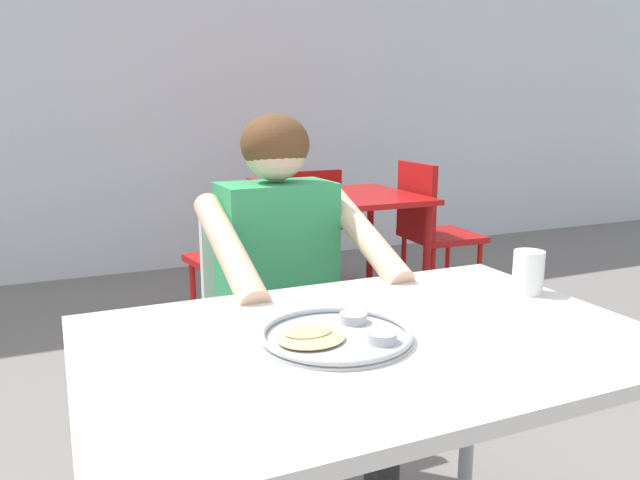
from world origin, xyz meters
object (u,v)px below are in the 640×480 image
Objects in this scene: table_foreground at (370,373)px; diner_foreground at (289,278)px; drinking_cup at (528,271)px; chair_red_right at (430,224)px; chair_red_far at (308,219)px; thali_tray at (336,334)px; table_background_red at (342,211)px; chair_foreground at (265,320)px; chair_red_left at (248,247)px.

diner_foreground is at bearing 85.50° from table_foreground.
drinking_cup is 0.12× the size of chair_red_right.
table_foreground is at bearing -168.77° from drinking_cup.
chair_red_far is (0.99, 2.70, -0.20)m from table_foreground.
thali_tray is at bearing -128.15° from chair_red_right.
table_background_red is 0.60m from chair_red_right.
chair_foreground reaches higher than drinking_cup.
diner_foreground is at bearing -102.37° from chair_red_left.
chair_red_far is at bearing 69.88° from table_foreground.
drinking_cup is 2.21m from chair_red_right.
thali_tray is 0.58m from drinking_cup.
chair_foreground is 1.07× the size of chair_red_left.
diner_foreground reaches higher than thali_tray.
chair_red_right is (0.59, -0.03, -0.12)m from table_background_red.
table_foreground is 10.60× the size of drinking_cup.
table_foreground is 0.83m from chair_foreground.
diner_foreground is 1.72m from table_background_red.
drinking_cup is 0.13× the size of table_background_red.
table_background_red is at bearing 3.36° from chair_red_left.
table_foreground is 0.96× the size of diner_foreground.
chair_red_right reaches higher than drinking_cup.
chair_foreground is 0.74× the size of diner_foreground.
table_foreground reaches higher than table_background_red.
table_foreground is 2.26m from table_background_red.
chair_red_left is at bearing 75.30° from chair_foreground.
chair_red_right is (1.52, 2.04, -0.16)m from table_foreground.
thali_tray is 0.35× the size of chair_foreground.
diner_foreground is 1.48× the size of chair_red_far.
chair_red_right is at bearing 39.65° from chair_foreground.
chair_red_right is at bearing -2.60° from table_background_red.
chair_red_far reaches higher than table_foreground.
chair_foreground is (0.04, 0.81, -0.16)m from table_foreground.
chair_red_right is (1.47, 1.45, -0.21)m from diner_foreground.
table_background_red is (0.89, 1.25, 0.12)m from chair_foreground.
chair_foreground is 0.99× the size of chair_red_right.
table_background_red is 0.66m from chair_red_far.
chair_red_right is at bearing 53.29° from table_foreground.
chair_red_left is at bearing 77.80° from thali_tray.
chair_red_left is (0.32, 1.44, -0.24)m from diner_foreground.
table_foreground is at bearing -5.67° from thali_tray.
chair_foreground is 0.30m from diner_foreground.
drinking_cup is at bearing 11.23° from table_foreground.
chair_red_far is at bearing 128.47° from chair_red_right.
chair_red_right is 1.10× the size of chair_red_far.
diner_foreground is at bearing 132.40° from drinking_cup.
chair_foreground is at bearing 122.40° from drinking_cup.
chair_foreground is at bearing -104.70° from chair_red_left.
chair_foreground is 1.92m from chair_red_right.
drinking_cup is 0.09× the size of diner_foreground.
table_background_red is 0.59m from chair_red_left.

